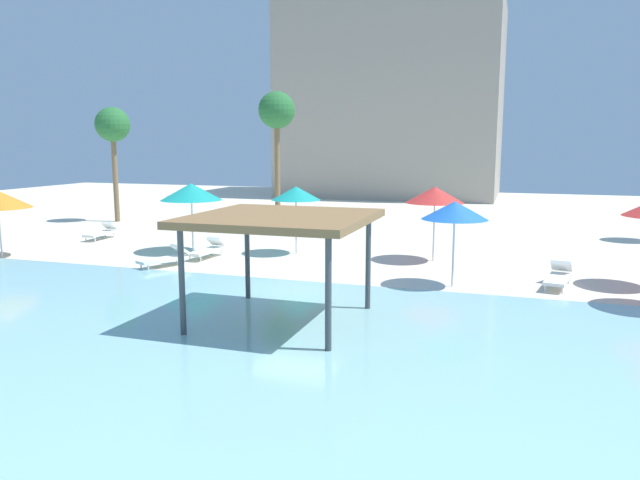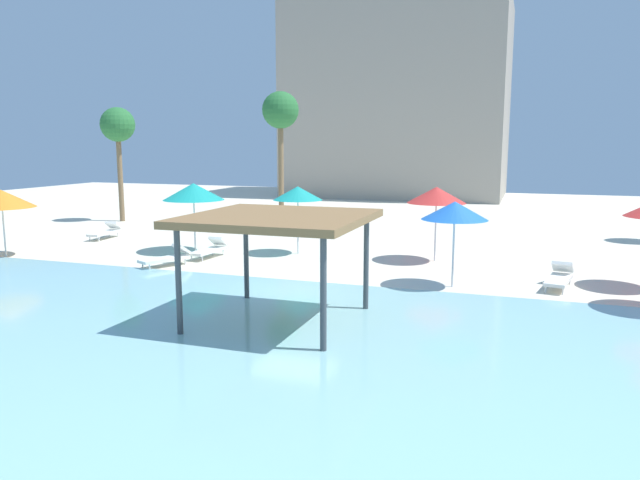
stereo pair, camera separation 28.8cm
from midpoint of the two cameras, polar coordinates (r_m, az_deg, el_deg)
ground_plane at (r=17.89m, az=-3.25°, el=-5.04°), size 80.00×80.00×0.00m
lagoon_water at (r=13.35m, az=-11.67°, el=-10.11°), size 44.00×13.50×0.04m
shade_pavilion at (r=14.61m, az=-4.22°, el=1.74°), size 4.18×4.18×2.67m
beach_umbrella_blue_1 at (r=18.74m, az=12.15°, el=2.73°), size 2.01×2.01×2.64m
beach_umbrella_teal_3 at (r=24.81m, az=-12.37°, el=4.46°), size 2.45×2.45×2.79m
beach_umbrella_teal_4 at (r=23.85m, az=-2.63°, el=4.42°), size 1.95×1.95×2.69m
beach_umbrella_red_5 at (r=22.77m, az=10.42°, el=4.20°), size 2.18×2.18×2.78m
lounge_chair_0 at (r=22.39m, az=-14.60°, el=-1.58°), size 1.36×1.97×0.74m
lounge_chair_1 at (r=23.75m, az=-10.82°, el=-0.84°), size 0.74×1.94×0.74m
lounge_chair_2 at (r=19.95m, az=21.16°, el=-3.19°), size 0.94×1.97×0.74m
lounge_chair_3 at (r=29.67m, az=-20.09°, el=0.73°), size 0.70×1.92×0.74m
palm_tree_0 at (r=31.85m, az=-4.36°, el=11.77°), size 1.90×1.90×7.00m
palm_tree_1 at (r=35.82m, az=-19.17°, el=9.99°), size 1.90×1.90×6.33m
hotel_block_0 at (r=52.26m, az=6.80°, el=12.83°), size 17.31×11.87×15.62m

